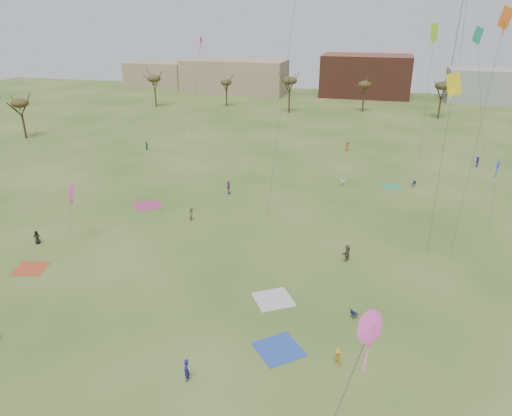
% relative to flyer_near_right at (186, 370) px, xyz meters
% --- Properties ---
extents(ground, '(260.00, 260.00, 0.00)m').
position_rel_flyer_near_right_xyz_m(ground, '(-0.05, 6.35, -0.86)').
color(ground, '#33571B').
rests_on(ground, ground).
extents(flyer_near_right, '(0.66, 0.74, 1.71)m').
position_rel_flyer_near_right_xyz_m(flyer_near_right, '(0.00, 0.00, 0.00)').
color(flyer_near_right, navy).
rests_on(flyer_near_right, ground).
extents(spectator_fore_b, '(0.71, 0.85, 1.58)m').
position_rel_flyer_near_right_xyz_m(spectator_fore_b, '(-10.08, 25.39, -0.07)').
color(spectator_fore_b, '#927B5D').
rests_on(spectator_fore_b, ground).
extents(spectator_fore_c, '(1.06, 1.71, 1.76)m').
position_rel_flyer_near_right_xyz_m(spectator_fore_c, '(9.10, 20.05, 0.02)').
color(spectator_fore_c, brown).
rests_on(spectator_fore_c, ground).
extents(flyer_mid_a, '(0.90, 0.79, 1.54)m').
position_rel_flyer_near_right_xyz_m(flyer_mid_a, '(-23.97, 14.97, -0.09)').
color(flyer_mid_a, black).
rests_on(flyer_mid_a, ground).
extents(flyer_mid_b, '(0.99, 1.05, 1.43)m').
position_rel_flyer_near_right_xyz_m(flyer_mid_b, '(9.86, 4.18, -0.14)').
color(flyer_mid_b, '#B59022').
rests_on(flyer_mid_b, ground).
extents(spectator_mid_d, '(0.80, 1.20, 1.89)m').
position_rel_flyer_near_right_xyz_m(spectator_mid_d, '(-8.59, 35.13, 0.09)').
color(spectator_mid_d, '#84377C').
rests_on(spectator_mid_d, ground).
extents(spectator_mid_e, '(0.82, 0.69, 1.51)m').
position_rel_flyer_near_right_xyz_m(spectator_mid_e, '(6.54, 42.70, -0.10)').
color(spectator_mid_e, white).
rests_on(spectator_mid_e, ground).
extents(flyer_far_a, '(0.70, 1.43, 1.48)m').
position_rel_flyer_near_right_xyz_m(flyer_far_a, '(-30.62, 53.23, -0.12)').
color(flyer_far_a, '#2B8348').
rests_on(flyer_far_a, ground).
extents(flyer_far_b, '(0.97, 0.93, 1.68)m').
position_rel_flyer_near_right_xyz_m(flyer_far_b, '(5.43, 62.19, -0.02)').
color(flyer_far_b, '#C75822').
rests_on(flyer_far_b, ground).
extents(flyer_far_c, '(0.91, 1.29, 1.81)m').
position_rel_flyer_near_right_xyz_m(flyer_far_c, '(26.85, 57.54, 0.05)').
color(flyer_far_c, navy).
rests_on(flyer_far_c, ground).
extents(blanket_red, '(3.57, 3.57, 0.03)m').
position_rel_flyer_near_right_xyz_m(blanket_red, '(-21.00, 10.10, -0.85)').
color(blanket_red, '#C44627').
rests_on(blanket_red, ground).
extents(blanket_blue, '(4.47, 4.47, 0.03)m').
position_rel_flyer_near_right_xyz_m(blanket_blue, '(5.43, 4.78, -0.85)').
color(blanket_blue, blue).
rests_on(blanket_blue, ground).
extents(blanket_cream, '(4.39, 4.39, 0.03)m').
position_rel_flyer_near_right_xyz_m(blanket_cream, '(3.50, 11.16, -0.85)').
color(blanket_cream, silver).
rests_on(blanket_cream, ground).
extents(blanket_plum, '(4.65, 4.65, 0.03)m').
position_rel_flyer_near_right_xyz_m(blanket_plum, '(-17.49, 28.19, -0.85)').
color(blanket_plum, '#B73869').
rests_on(blanket_plum, ground).
extents(blanket_olive, '(3.40, 3.40, 0.03)m').
position_rel_flyer_near_right_xyz_m(blanket_olive, '(13.53, 44.46, -0.85)').
color(blanket_olive, '#37985F').
rests_on(blanket_olive, ground).
extents(camp_chair_center, '(0.74, 0.73, 0.87)m').
position_rel_flyer_near_right_xyz_m(camp_chair_center, '(10.58, 10.26, -0.60)').
color(camp_chair_center, '#141D37').
rests_on(camp_chair_center, ground).
extents(camp_chair_right, '(0.74, 0.74, 0.87)m').
position_rel_flyer_near_right_xyz_m(camp_chair_right, '(16.50, 44.95, -0.60)').
color(camp_chair_right, '#151C3B').
rests_on(camp_chair_right, ground).
extents(kites_aloft, '(51.22, 65.94, 27.01)m').
position_rel_flyer_near_right_xyz_m(kites_aloft, '(5.63, 29.43, 19.10)').
color(kites_aloft, '#B51348').
rests_on(kites_aloft, ground).
extents(tree_line, '(117.44, 49.32, 8.91)m').
position_rel_flyer_near_right_xyz_m(tree_line, '(-2.90, 85.47, 6.23)').
color(tree_line, '#3A2B1E').
rests_on(tree_line, ground).
extents(building_tan, '(32.00, 14.00, 10.00)m').
position_rel_flyer_near_right_xyz_m(building_tan, '(-35.05, 121.35, 4.14)').
color(building_tan, '#937F60').
rests_on(building_tan, ground).
extents(building_brick, '(26.00, 16.00, 12.00)m').
position_rel_flyer_near_right_xyz_m(building_brick, '(4.95, 126.35, 5.14)').
color(building_brick, brown).
rests_on(building_brick, ground).
extents(building_grey, '(24.00, 12.00, 9.00)m').
position_rel_flyer_near_right_xyz_m(building_grey, '(39.95, 124.35, 3.64)').
color(building_grey, gray).
rests_on(building_grey, ground).
extents(building_tan_west, '(20.00, 12.00, 8.00)m').
position_rel_flyer_near_right_xyz_m(building_tan_west, '(-65.05, 128.35, 3.14)').
color(building_tan_west, '#937F60').
rests_on(building_tan_west, ground).
extents(radio_tower, '(1.51, 1.72, 41.00)m').
position_rel_flyer_near_right_xyz_m(radio_tower, '(29.95, 131.35, 18.35)').
color(radio_tower, '#9EA3A8').
rests_on(radio_tower, ground).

